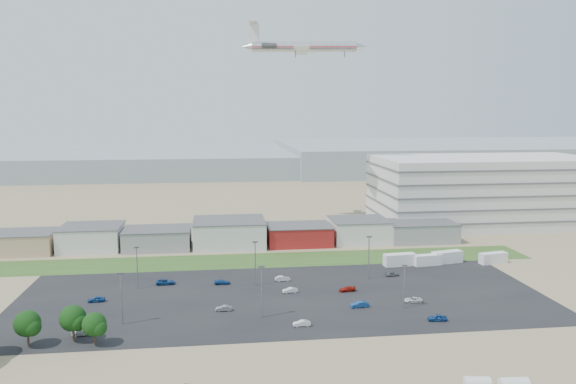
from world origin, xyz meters
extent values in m
plane|color=#867755|center=(0.00, 0.00, 0.00)|extent=(700.00, 700.00, 0.00)
cube|color=black|center=(5.00, 20.00, 0.01)|extent=(120.00, 50.00, 0.01)
cube|color=#314E1D|center=(0.00, 52.00, 0.01)|extent=(160.00, 16.00, 0.02)
cube|color=silver|center=(90.00, 95.00, 12.50)|extent=(80.00, 40.00, 25.00)
imported|color=silver|center=(33.28, 12.68, 0.56)|extent=(4.13, 2.15, 1.11)
imported|color=navy|center=(20.69, 11.01, 0.66)|extent=(4.12, 1.78, 1.32)
imported|color=navy|center=(34.25, 1.35, 0.65)|extent=(4.00, 1.99, 1.31)
imported|color=#A5A5AA|center=(-8.51, 12.42, 0.58)|extent=(3.52, 1.23, 1.16)
imported|color=navy|center=(-36.52, 21.67, 0.63)|extent=(3.82, 1.78, 1.26)
imported|color=navy|center=(-8.65, 31.05, 0.56)|extent=(3.92, 1.72, 1.12)
imported|color=silver|center=(7.06, 22.69, 0.59)|extent=(3.70, 1.69, 1.18)
imported|color=#595B5E|center=(34.75, 32.44, 0.59)|extent=(3.62, 1.83, 1.18)
imported|color=navy|center=(-22.41, 32.66, 0.64)|extent=(4.73, 2.35, 1.29)
imported|color=silver|center=(-35.17, 2.67, 0.59)|extent=(4.20, 2.02, 1.18)
imported|color=silver|center=(6.40, 31.92, 0.62)|extent=(3.90, 1.67, 1.25)
imported|color=maroon|center=(20.48, 21.88, 0.57)|extent=(4.06, 2.01, 1.14)
imported|color=silver|center=(6.69, 2.00, 0.58)|extent=(3.53, 1.30, 1.15)
camera|label=1|loc=(-9.24, -102.50, 42.09)|focal=35.00mm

